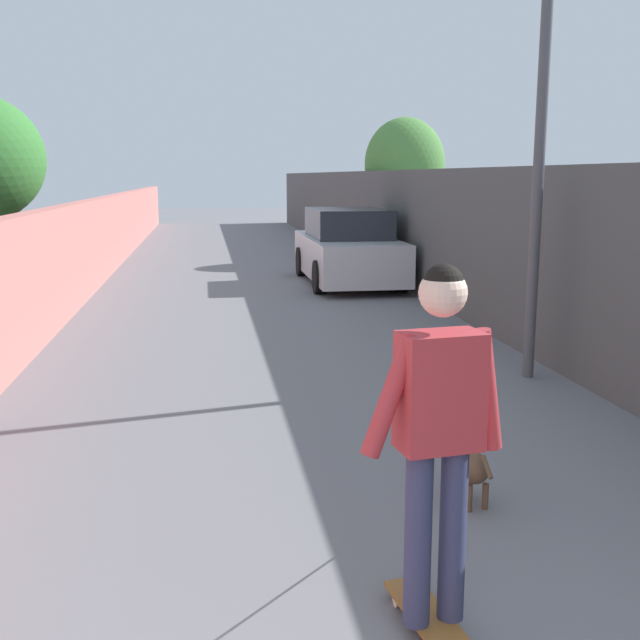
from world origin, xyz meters
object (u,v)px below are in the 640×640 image
at_px(dog, 468,464).
at_px(car_near, 348,249).
at_px(person_skateboarder, 439,418).
at_px(tree_right_near, 405,165).
at_px(lamp_post, 543,88).
at_px(skateboard, 433,622).

relative_size(dog, car_near, 0.40).
bearing_deg(car_near, person_skateboarder, 171.19).
bearing_deg(tree_right_near, dog, 166.82).
bearing_deg(person_skateboarder, tree_right_near, -14.34).
relative_size(tree_right_near, dog, 2.14).
distance_m(person_skateboarder, car_near, 12.28).
distance_m(lamp_post, car_near, 8.01).
relative_size(skateboard, person_skateboarder, 0.47).
relative_size(lamp_post, dog, 2.65).
height_order(person_skateboarder, dog, person_skateboarder).
height_order(skateboard, car_near, car_near).
bearing_deg(skateboard, tree_right_near, -14.34).
bearing_deg(skateboard, dog, -25.34).
distance_m(dog, car_near, 10.76).
relative_size(person_skateboarder, car_near, 0.41).
distance_m(tree_right_near, dog, 15.18).
bearing_deg(lamp_post, dog, 149.58).
bearing_deg(car_near, lamp_post, -175.50).
distance_m(skateboard, person_skateboarder, 1.04).
bearing_deg(skateboard, person_skateboarder, 90.00).
bearing_deg(car_near, dog, 173.61).
relative_size(skateboard, dog, 0.48).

